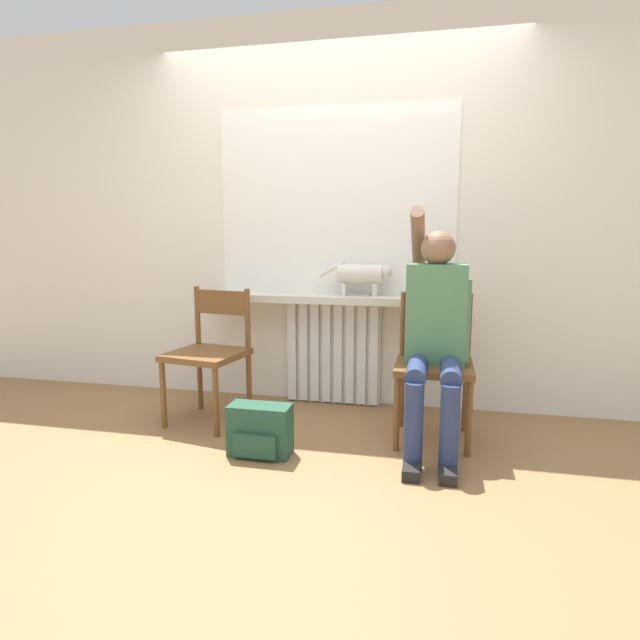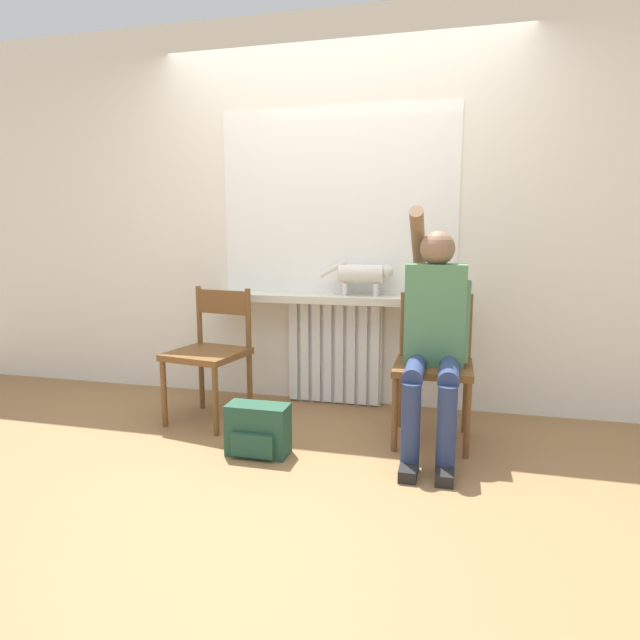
{
  "view_description": "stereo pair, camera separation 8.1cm",
  "coord_description": "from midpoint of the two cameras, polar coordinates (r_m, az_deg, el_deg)",
  "views": [
    {
      "loc": [
        0.74,
        -2.54,
        1.23
      ],
      "look_at": [
        0.0,
        0.72,
        0.68
      ],
      "focal_mm": 30.0,
      "sensor_mm": 36.0,
      "label": 1
    },
    {
      "loc": [
        0.82,
        -2.52,
        1.23
      ],
      "look_at": [
        0.0,
        0.72,
        0.68
      ],
      "focal_mm": 30.0,
      "sensor_mm": 36.0,
      "label": 2
    }
  ],
  "objects": [
    {
      "name": "chair_left",
      "position": [
        3.56,
        -12.34,
        -3.29
      ],
      "size": [
        0.51,
        0.51,
        0.86
      ],
      "rotation": [
        0.0,
        0.0,
        -0.17
      ],
      "color": "brown",
      "rests_on": "ground_plane"
    },
    {
      "name": "window_glass",
      "position": [
        3.81,
        0.98,
        12.42
      ],
      "size": [
        1.66,
        0.01,
        1.27
      ],
      "color": "white",
      "rests_on": "windowsill"
    },
    {
      "name": "windowsill",
      "position": [
        3.71,
        0.55,
        2.29
      ],
      "size": [
        1.73,
        0.26,
        0.05
      ],
      "color": "beige",
      "rests_on": "radiator"
    },
    {
      "name": "ground_plane",
      "position": [
        2.91,
        -4.08,
        -15.61
      ],
      "size": [
        12.0,
        12.0,
        0.0
      ],
      "primitive_type": "plane",
      "color": "olive"
    },
    {
      "name": "wall_with_window",
      "position": [
        3.84,
        1.08,
        11.16
      ],
      "size": [
        7.0,
        0.06,
        2.7
      ],
      "color": "white",
      "rests_on": "ground_plane"
    },
    {
      "name": "backpack",
      "position": [
        3.05,
        -7.21,
        -11.64
      ],
      "size": [
        0.34,
        0.19,
        0.29
      ],
      "color": "#234C38",
      "rests_on": "ground_plane"
    },
    {
      "name": "cat",
      "position": [
        3.67,
        3.89,
        4.89
      ],
      "size": [
        0.53,
        0.12,
        0.25
      ],
      "color": "silver",
      "rests_on": "windowsill"
    },
    {
      "name": "person",
      "position": [
        3.07,
        11.46,
        -0.91
      ],
      "size": [
        0.36,
        1.0,
        1.38
      ],
      "color": "navy",
      "rests_on": "ground_plane"
    },
    {
      "name": "radiator",
      "position": [
        3.86,
        0.8,
        -3.46
      ],
      "size": [
        0.68,
        0.08,
        0.75
      ],
      "color": "white",
      "rests_on": "ground_plane"
    },
    {
      "name": "chair_right",
      "position": [
        3.23,
        11.37,
        -4.53
      ],
      "size": [
        0.45,
        0.45,
        0.86
      ],
      "rotation": [
        0.0,
        0.0,
        0.01
      ],
      "color": "brown",
      "rests_on": "ground_plane"
    }
  ]
}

